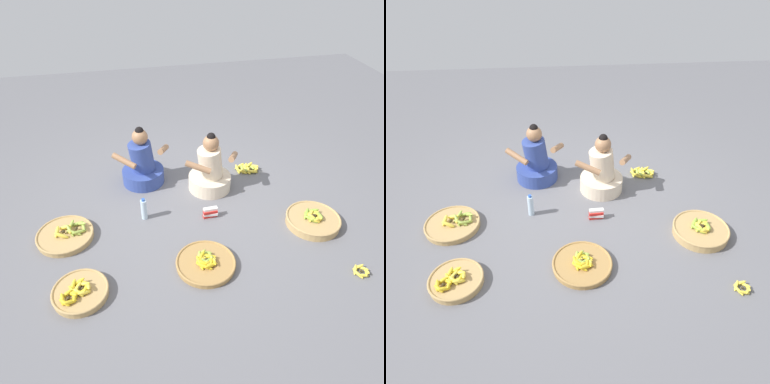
{
  "view_description": "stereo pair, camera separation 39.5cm",
  "coord_description": "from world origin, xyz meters",
  "views": [
    {
      "loc": [
        -0.67,
        -3.29,
        2.73
      ],
      "look_at": [
        0.0,
        -0.2,
        0.35
      ],
      "focal_mm": 34.46,
      "sensor_mm": 36.0,
      "label": 1
    },
    {
      "loc": [
        -0.28,
        -3.35,
        2.73
      ],
      "look_at": [
        0.0,
        -0.2,
        0.35
      ],
      "focal_mm": 34.46,
      "sensor_mm": 36.0,
      "label": 2
    }
  ],
  "objects": [
    {
      "name": "banana_basket_near_vendor",
      "position": [
        -1.2,
        -1.04,
        0.05
      ],
      "size": [
        0.51,
        0.51,
        0.14
      ],
      "color": "tan",
      "rests_on": "ground"
    },
    {
      "name": "banana_basket_mid_right",
      "position": [
        1.27,
        -0.6,
        0.06
      ],
      "size": [
        0.59,
        0.59,
        0.16
      ],
      "color": "tan",
      "rests_on": "ground"
    },
    {
      "name": "banana_basket_near_bicycle",
      "position": [
        -1.37,
        -0.25,
        0.04
      ],
      "size": [
        0.59,
        0.59,
        0.14
      ],
      "color": "tan",
      "rests_on": "ground"
    },
    {
      "name": "packet_carton_stack",
      "position": [
        0.2,
        -0.24,
        0.06
      ],
      "size": [
        0.17,
        0.07,
        0.12
      ],
      "color": "red",
      "rests_on": "ground"
    },
    {
      "name": "vendor_woman_front",
      "position": [
        0.33,
        0.3,
        0.24
      ],
      "size": [
        0.72,
        0.52,
        0.76
      ],
      "color": "beige",
      "rests_on": "ground"
    },
    {
      "name": "loose_bananas_back_right",
      "position": [
        1.4,
        -1.34,
        0.02
      ],
      "size": [
        0.18,
        0.17,
        0.07
      ],
      "color": "yellow",
      "rests_on": "ground"
    },
    {
      "name": "ground_plane",
      "position": [
        0.0,
        0.0,
        0.0
      ],
      "size": [
        10.0,
        10.0,
        0.0
      ],
      "primitive_type": "plane",
      "color": "slate"
    },
    {
      "name": "banana_basket_front_right",
      "position": [
        -0.02,
        -0.94,
        0.04
      ],
      "size": [
        0.59,
        0.59,
        0.13
      ],
      "color": "#A87F47",
      "rests_on": "ground"
    },
    {
      "name": "water_bottle",
      "position": [
        -0.52,
        -0.11,
        0.13
      ],
      "size": [
        0.07,
        0.07,
        0.27
      ],
      "color": "silver",
      "rests_on": "ground"
    },
    {
      "name": "vendor_woman_behind",
      "position": [
        -0.45,
        0.61,
        0.24
      ],
      "size": [
        0.72,
        0.55,
        0.77
      ],
      "color": "#334793",
      "rests_on": "ground"
    },
    {
      "name": "loose_bananas_back_center",
      "position": [
        0.92,
        0.57,
        0.03
      ],
      "size": [
        0.34,
        0.26,
        0.1
      ],
      "color": "yellow",
      "rests_on": "ground"
    }
  ]
}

